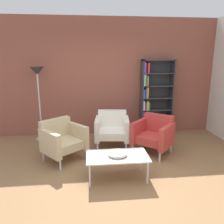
{
  "coord_description": "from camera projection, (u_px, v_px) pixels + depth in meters",
  "views": [
    {
      "loc": [
        -0.41,
        -3.14,
        1.94
      ],
      "look_at": [
        0.01,
        0.84,
        0.95
      ],
      "focal_mm": 35.31,
      "sensor_mm": 36.0,
      "label": 1
    }
  ],
  "objects": [
    {
      "name": "ground_plane",
      "position": [
        117.0,
        182.0,
        3.54
      ],
      "size": [
        8.32,
        8.32,
        0.0
      ],
      "primitive_type": "plane",
      "color": "olive"
    },
    {
      "name": "brick_back_panel",
      "position": [
        105.0,
        78.0,
        5.57
      ],
      "size": [
        6.4,
        0.12,
        2.9
      ],
      "primitive_type": "cube",
      "color": "brown",
      "rests_on": "ground_plane"
    },
    {
      "name": "bookshelf_tall",
      "position": [
        153.0,
        98.0,
        5.6
      ],
      "size": [
        0.8,
        0.3,
        1.9
      ],
      "color": "#333338",
      "rests_on": "ground_plane"
    },
    {
      "name": "coffee_table_low",
      "position": [
        117.0,
        157.0,
        3.57
      ],
      "size": [
        1.0,
        0.56,
        0.4
      ],
      "color": "silver",
      "rests_on": "ground_plane"
    },
    {
      "name": "decorative_bowl",
      "position": [
        117.0,
        153.0,
        3.56
      ],
      "size": [
        0.32,
        0.32,
        0.05
      ],
      "color": "beige",
      "rests_on": "coffee_table_low"
    },
    {
      "name": "armchair_corner_red",
      "position": [
        112.0,
        128.0,
        4.88
      ],
      "size": [
        0.79,
        0.73,
        0.78
      ],
      "rotation": [
        0.0,
        0.0,
        -0.12
      ],
      "color": "white",
      "rests_on": "ground_plane"
    },
    {
      "name": "armchair_near_window",
      "position": [
        154.0,
        134.0,
        4.55
      ],
      "size": [
        0.95,
        0.94,
        0.78
      ],
      "rotation": [
        0.0,
        0.0,
        -0.72
      ],
      "color": "#B73833",
      "rests_on": "ground_plane"
    },
    {
      "name": "armchair_by_bookshelf",
      "position": [
        62.0,
        139.0,
        4.23
      ],
      "size": [
        0.95,
        0.94,
        0.78
      ],
      "rotation": [
        0.0,
        0.0,
        0.71
      ],
      "color": "#C6B289",
      "rests_on": "ground_plane"
    },
    {
      "name": "floor_lamp_torchiere",
      "position": [
        38.0,
        80.0,
        5.06
      ],
      "size": [
        0.32,
        0.32,
        1.74
      ],
      "color": "silver",
      "rests_on": "ground_plane"
    }
  ]
}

